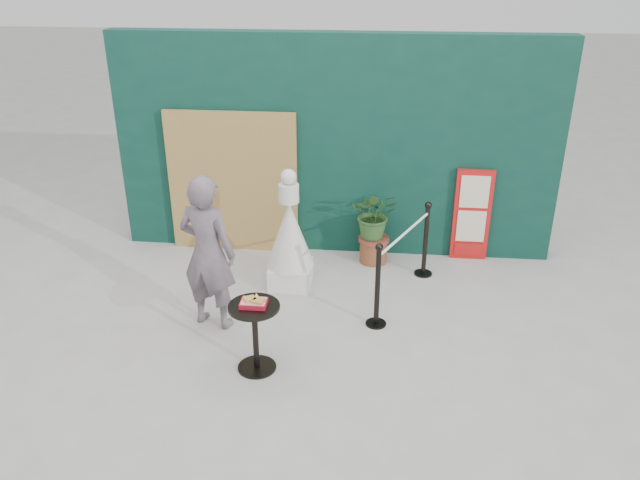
{
  "coord_description": "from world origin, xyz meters",
  "views": [
    {
      "loc": [
        0.65,
        -5.06,
        3.94
      ],
      "look_at": [
        0.0,
        1.2,
        1.0
      ],
      "focal_mm": 35.0,
      "sensor_mm": 36.0,
      "label": 1
    }
  ],
  "objects": [
    {
      "name": "bamboo_fence",
      "position": [
        -1.4,
        2.94,
        1.0
      ],
      "size": [
        1.8,
        0.08,
        2.0
      ],
      "primitive_type": "cube",
      "color": "tan",
      "rests_on": "ground"
    },
    {
      "name": "stanchion_barrier",
      "position": [
        0.96,
        1.75,
        0.49
      ],
      "size": [
        0.84,
        1.54,
        1.03
      ],
      "color": "black",
      "rests_on": "ground"
    },
    {
      "name": "statue",
      "position": [
        -0.46,
        1.95,
        0.64
      ],
      "size": [
        0.61,
        0.61,
        1.56
      ],
      "color": "white",
      "rests_on": "ground"
    },
    {
      "name": "food_basket",
      "position": [
        -0.55,
        0.15,
        0.79
      ],
      "size": [
        0.26,
        0.19,
        0.11
      ],
      "color": "#AD1227",
      "rests_on": "cafe_table"
    },
    {
      "name": "back_wall",
      "position": [
        0.0,
        3.15,
        1.5
      ],
      "size": [
        6.0,
        0.3,
        3.0
      ],
      "primitive_type": "cube",
      "color": "#0A3128",
      "rests_on": "ground"
    },
    {
      "name": "planter",
      "position": [
        0.58,
        2.71,
        0.61
      ],
      "size": [
        0.62,
        0.54,
        1.06
      ],
      "color": "brown",
      "rests_on": "ground"
    },
    {
      "name": "ground",
      "position": [
        0.0,
        0.0,
        0.0
      ],
      "size": [
        60.0,
        60.0,
        0.0
      ],
      "primitive_type": "plane",
      "color": "#ADAAA5",
      "rests_on": "ground"
    },
    {
      "name": "woman",
      "position": [
        -1.22,
        0.95,
        0.9
      ],
      "size": [
        0.75,
        0.59,
        1.81
      ],
      "primitive_type": "imported",
      "rotation": [
        0.0,
        0.0,
        2.88
      ],
      "color": "slate",
      "rests_on": "ground"
    },
    {
      "name": "cafe_table",
      "position": [
        -0.55,
        0.14,
        0.5
      ],
      "size": [
        0.52,
        0.52,
        0.75
      ],
      "color": "black",
      "rests_on": "ground"
    },
    {
      "name": "menu_board",
      "position": [
        1.9,
        2.95,
        0.65
      ],
      "size": [
        0.5,
        0.07,
        1.3
      ],
      "color": "red",
      "rests_on": "ground"
    }
  ]
}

